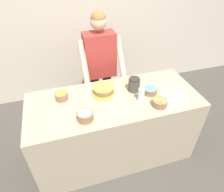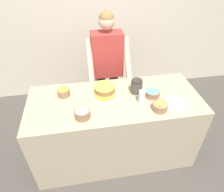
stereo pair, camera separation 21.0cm
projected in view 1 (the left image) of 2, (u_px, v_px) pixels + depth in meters
name	position (u px, v px, depth m)	size (l,w,h in m)	color
ground_plane	(123.00, 176.00, 2.46)	(14.00, 14.00, 0.00)	#4C4742
wall_back	(85.00, 21.00, 3.14)	(10.00, 0.05, 2.60)	beige
counter	(114.00, 128.00, 2.47)	(1.91, 0.79, 0.92)	tan
person_baker	(100.00, 62.00, 2.70)	(0.56, 0.47, 1.66)	#2D2D38
cake	(104.00, 92.00, 2.19)	(0.32, 0.32, 0.13)	silver
frosting_bowl_blue	(150.00, 90.00, 2.26)	(0.16, 0.16, 0.18)	#936B4C
frosting_bowl_pink	(85.00, 116.00, 1.91)	(0.16, 0.16, 0.17)	#936B4C
frosting_bowl_orange	(61.00, 96.00, 2.16)	(0.14, 0.14, 0.18)	#936B4C
frosting_bowl_olive	(160.00, 103.00, 2.08)	(0.15, 0.15, 0.15)	#936B4C
drinking_glass	(141.00, 95.00, 2.13)	(0.07, 0.07, 0.15)	silver
ceramic_plate	(175.00, 98.00, 2.19)	(0.27, 0.27, 0.01)	silver
stoneware_jar	(134.00, 85.00, 2.27)	(0.13, 0.13, 0.16)	#4C4742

